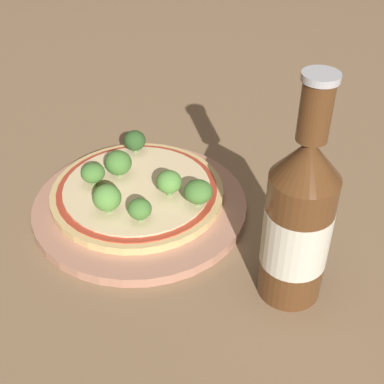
{
  "coord_description": "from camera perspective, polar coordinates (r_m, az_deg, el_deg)",
  "views": [
    {
      "loc": [
        0.48,
        -0.19,
        0.41
      ],
      "look_at": [
        0.08,
        0.04,
        0.06
      ],
      "focal_mm": 50.0,
      "sensor_mm": 36.0,
      "label": 1
    }
  ],
  "objects": [
    {
      "name": "ground_plane",
      "position": [
        0.66,
        -6.43,
        -1.46
      ],
      "size": [
        3.0,
        3.0,
        0.0
      ],
      "primitive_type": "plane",
      "color": "#846647"
    },
    {
      "name": "plate",
      "position": [
        0.65,
        -5.53,
        -1.44
      ],
      "size": [
        0.26,
        0.26,
        0.01
      ],
      "color": "tan",
      "rests_on": "ground_plane"
    },
    {
      "name": "broccoli_floret_5",
      "position": [
        0.62,
        -2.47,
        1.08
      ],
      "size": [
        0.03,
        0.03,
        0.03
      ],
      "color": "#6B8E51",
      "rests_on": "pizza"
    },
    {
      "name": "pizza",
      "position": [
        0.65,
        -5.79,
        0.0
      ],
      "size": [
        0.21,
        0.21,
        0.01
      ],
      "color": "tan",
      "rests_on": "plate"
    },
    {
      "name": "beer_bottle",
      "position": [
        0.5,
        11.26,
        -3.05
      ],
      "size": [
        0.06,
        0.06,
        0.24
      ],
      "color": "#563319",
      "rests_on": "ground_plane"
    },
    {
      "name": "broccoli_floret_6",
      "position": [
        0.7,
        -6.13,
        5.47
      ],
      "size": [
        0.03,
        0.03,
        0.03
      ],
      "color": "#6B8E51",
      "rests_on": "pizza"
    },
    {
      "name": "broccoli_floret_3",
      "position": [
        0.59,
        -5.59,
        -1.83
      ],
      "size": [
        0.03,
        0.03,
        0.03
      ],
      "color": "#6B8E51",
      "rests_on": "pizza"
    },
    {
      "name": "broccoli_floret_2",
      "position": [
        0.65,
        -10.53,
        2.01
      ],
      "size": [
        0.03,
        0.03,
        0.03
      ],
      "color": "#6B8E51",
      "rests_on": "pizza"
    },
    {
      "name": "broccoli_floret_4",
      "position": [
        0.61,
        0.68,
        0.01
      ],
      "size": [
        0.03,
        0.03,
        0.03
      ],
      "color": "#6B8E51",
      "rests_on": "pizza"
    },
    {
      "name": "broccoli_floret_1",
      "position": [
        0.6,
        -9.06,
        -0.61
      ],
      "size": [
        0.03,
        0.03,
        0.03
      ],
      "color": "#6B8E51",
      "rests_on": "pizza"
    },
    {
      "name": "broccoli_floret_0",
      "position": [
        0.66,
        -7.8,
        3.12
      ],
      "size": [
        0.03,
        0.03,
        0.03
      ],
      "color": "#6B8E51",
      "rests_on": "pizza"
    }
  ]
}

